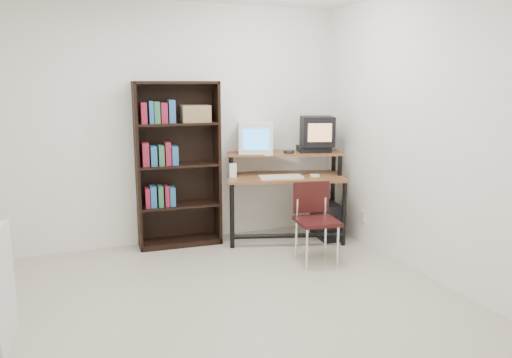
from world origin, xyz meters
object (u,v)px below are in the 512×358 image
object	(u,v)px
school_chair	(315,214)
bookshelf	(177,163)
crt_monitor	(255,138)
crt_tv	(317,131)
computer_desk	(285,178)
pc_tower	(325,220)

from	to	relation	value
school_chair	bookshelf	bearing A→B (deg)	146.49
crt_monitor	crt_tv	size ratio (longest dim) A/B	1.08
bookshelf	school_chair	bearing A→B (deg)	-37.84
computer_desk	bookshelf	bearing A→B (deg)	-173.93
crt_monitor	bookshelf	xyz separation A→B (m)	(-0.89, 0.04, -0.24)
pc_tower	bookshelf	world-z (taller)	bookshelf
computer_desk	crt_monitor	xyz separation A→B (m)	(-0.28, 0.19, 0.45)
crt_monitor	school_chair	distance (m)	1.20
computer_desk	crt_monitor	bearing A→B (deg)	163.01
pc_tower	school_chair	world-z (taller)	school_chair
computer_desk	school_chair	distance (m)	0.80
computer_desk	pc_tower	distance (m)	0.68
crt_monitor	computer_desk	bearing A→B (deg)	-14.33
crt_monitor	pc_tower	xyz separation A→B (m)	(0.73, -0.35, -0.94)
computer_desk	school_chair	size ratio (longest dim) A/B	1.83
pc_tower	crt_tv	bearing A→B (deg)	113.83
school_chair	bookshelf	size ratio (longest dim) A/B	0.44
pc_tower	crt_monitor	bearing A→B (deg)	160.25
school_chair	computer_desk	bearing A→B (deg)	95.55
crt_tv	bookshelf	world-z (taller)	bookshelf
crt_tv	pc_tower	size ratio (longest dim) A/B	0.99
crt_tv	bookshelf	bearing A→B (deg)	-169.84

